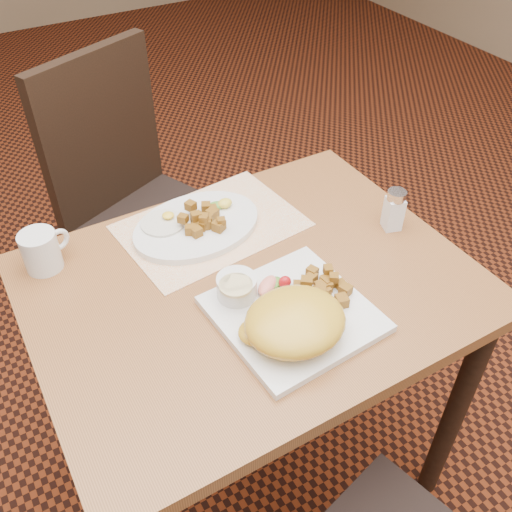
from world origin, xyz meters
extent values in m
plane|color=black|center=(0.00, 0.00, 0.00)|extent=(8.00, 8.00, 0.00)
cube|color=brown|center=(0.00, 0.00, 0.73)|extent=(0.90, 0.70, 0.03)
cylinder|color=black|center=(0.40, -0.30, 0.36)|extent=(0.05, 0.05, 0.71)
cylinder|color=black|center=(-0.40, 0.30, 0.36)|extent=(0.05, 0.05, 0.71)
cylinder|color=black|center=(0.40, 0.30, 0.36)|extent=(0.05, 0.05, 0.71)
cube|color=black|center=(0.02, 0.63, 0.45)|extent=(0.55, 0.55, 0.05)
cylinder|color=black|center=(0.11, 0.87, 0.21)|extent=(0.04, 0.04, 0.42)
cylinder|color=black|center=(0.26, 0.54, 0.21)|extent=(0.04, 0.04, 0.42)
cylinder|color=black|center=(-0.22, 0.72, 0.21)|extent=(0.04, 0.04, 0.42)
cylinder|color=black|center=(-0.07, 0.39, 0.21)|extent=(0.04, 0.04, 0.42)
cube|color=black|center=(-0.06, 0.81, 0.72)|extent=(0.40, 0.20, 0.50)
cube|color=white|center=(0.01, 0.21, 0.75)|extent=(0.43, 0.32, 0.00)
cube|color=silver|center=(0.02, -0.13, 0.76)|extent=(0.30, 0.30, 0.02)
ellipsoid|color=gold|center=(-0.01, -0.18, 0.80)|extent=(0.19, 0.17, 0.07)
ellipsoid|color=gold|center=(0.01, -0.20, 0.78)|extent=(0.08, 0.07, 0.03)
ellipsoid|color=gold|center=(-0.07, -0.15, 0.78)|extent=(0.08, 0.07, 0.03)
cylinder|color=silver|center=(-0.05, -0.03, 0.79)|extent=(0.08, 0.08, 0.04)
cylinder|color=beige|center=(-0.06, -0.05, 0.81)|extent=(0.07, 0.07, 0.01)
ellipsoid|color=#387223|center=(0.02, -0.05, 0.77)|extent=(0.05, 0.04, 0.01)
ellipsoid|color=red|center=(0.04, -0.06, 0.78)|extent=(0.03, 0.03, 0.03)
ellipsoid|color=#F28C72|center=(0.01, -0.05, 0.78)|extent=(0.07, 0.06, 0.02)
cylinder|color=white|center=(-0.09, 0.25, 0.77)|extent=(0.10, 0.10, 0.01)
ellipsoid|color=yellow|center=(-0.07, 0.26, 0.78)|extent=(0.03, 0.03, 0.01)
ellipsoid|color=#387223|center=(0.04, 0.24, 0.78)|extent=(0.05, 0.04, 0.01)
ellipsoid|color=yellow|center=(0.06, 0.24, 0.78)|extent=(0.04, 0.04, 0.02)
cube|color=white|center=(0.37, 0.00, 0.79)|extent=(0.05, 0.05, 0.08)
cylinder|color=silver|center=(0.37, 0.00, 0.84)|extent=(0.05, 0.05, 0.02)
cylinder|color=silver|center=(-0.36, 0.26, 0.79)|extent=(0.08, 0.08, 0.09)
torus|color=silver|center=(-0.32, 0.28, 0.80)|extent=(0.05, 0.03, 0.05)
cube|color=#8D5B16|center=(0.07, -0.14, 0.78)|extent=(0.02, 0.02, 0.02)
cube|color=#8D5B16|center=(0.10, -0.07, 0.78)|extent=(0.02, 0.02, 0.02)
cube|color=#8D5B16|center=(0.11, -0.10, 0.77)|extent=(0.02, 0.02, 0.01)
cube|color=#8D5B16|center=(0.12, -0.11, 0.79)|extent=(0.03, 0.03, 0.02)
cube|color=#8D5B16|center=(0.10, -0.12, 0.77)|extent=(0.02, 0.02, 0.02)
cube|color=#8D5B16|center=(0.10, -0.12, 0.77)|extent=(0.03, 0.03, 0.02)
cube|color=#8D5B16|center=(0.06, -0.08, 0.77)|extent=(0.03, 0.03, 0.02)
cube|color=#8D5B16|center=(0.06, -0.15, 0.78)|extent=(0.03, 0.02, 0.02)
cube|color=#8D5B16|center=(0.08, -0.12, 0.78)|extent=(0.04, 0.04, 0.02)
cube|color=#8D5B16|center=(0.11, -0.06, 0.78)|extent=(0.02, 0.03, 0.02)
cube|color=#8D5B16|center=(0.10, -0.11, 0.78)|extent=(0.02, 0.02, 0.02)
cube|color=#8D5B16|center=(0.11, -0.16, 0.78)|extent=(0.03, 0.03, 0.02)
cube|color=#8D5B16|center=(0.12, -0.10, 0.78)|extent=(0.03, 0.03, 0.02)
cube|color=#8D5B16|center=(0.13, -0.09, 0.79)|extent=(0.02, 0.03, 0.02)
cube|color=#8D5B16|center=(0.09, -0.12, 0.78)|extent=(0.03, 0.03, 0.02)
cube|color=#8D5B16|center=(0.12, -0.10, 0.78)|extent=(0.03, 0.03, 0.02)
cube|color=#8D5B16|center=(0.08, -0.12, 0.78)|extent=(0.03, 0.03, 0.02)
cube|color=#8D5B16|center=(0.11, -0.11, 0.78)|extent=(0.03, 0.03, 0.02)
cube|color=#8D5B16|center=(0.13, -0.14, 0.78)|extent=(0.03, 0.03, 0.02)
cube|color=#8D5B16|center=(0.14, -0.12, 0.77)|extent=(0.02, 0.02, 0.02)
cube|color=#8D5B16|center=(0.07, -0.10, 0.79)|extent=(0.03, 0.03, 0.02)
cube|color=#8D5B16|center=(-0.02, 0.19, 0.78)|extent=(0.03, 0.03, 0.02)
cube|color=#8D5B16|center=(0.00, 0.20, 0.78)|extent=(0.03, 0.03, 0.02)
cube|color=#8D5B16|center=(-0.03, 0.22, 0.78)|extent=(0.02, 0.02, 0.02)
cube|color=#8D5B16|center=(-0.02, 0.19, 0.80)|extent=(0.03, 0.03, 0.02)
cube|color=#8D5B16|center=(-0.01, 0.19, 0.78)|extent=(0.03, 0.03, 0.02)
cube|color=#8D5B16|center=(0.01, 0.17, 0.78)|extent=(0.03, 0.03, 0.02)
cube|color=#8D5B16|center=(-0.03, 0.19, 0.78)|extent=(0.02, 0.02, 0.02)
cube|color=#8D5B16|center=(0.02, 0.22, 0.78)|extent=(0.03, 0.03, 0.02)
cube|color=#8D5B16|center=(0.01, 0.16, 0.79)|extent=(0.02, 0.02, 0.01)
cube|color=#8D5B16|center=(-0.05, 0.18, 0.78)|extent=(0.03, 0.03, 0.02)
cube|color=#8D5B16|center=(-0.06, 0.21, 0.79)|extent=(0.03, 0.03, 0.02)
cube|color=#8D5B16|center=(-0.04, 0.17, 0.78)|extent=(0.03, 0.02, 0.02)
cube|color=#8D5B16|center=(-0.03, 0.20, 0.80)|extent=(0.02, 0.02, 0.02)
cube|color=#8D5B16|center=(-0.01, 0.20, 0.78)|extent=(0.03, 0.03, 0.02)
cube|color=#8D5B16|center=(-0.02, 0.22, 0.78)|extent=(0.02, 0.02, 0.02)
cube|color=#8D5B16|center=(0.02, 0.23, 0.78)|extent=(0.02, 0.02, 0.02)
cube|color=#8D5B16|center=(-0.01, 0.19, 0.78)|extent=(0.02, 0.02, 0.02)
cube|color=#8D5B16|center=(-0.02, 0.25, 0.80)|extent=(0.03, 0.03, 0.02)
cube|color=#8D5B16|center=(0.02, 0.24, 0.78)|extent=(0.03, 0.03, 0.02)
camera|label=1|loc=(-0.42, -0.75, 1.57)|focal=40.00mm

